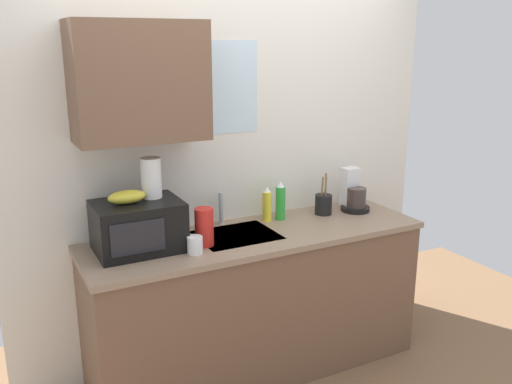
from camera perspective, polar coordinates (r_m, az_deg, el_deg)
kitchen_wall_assembly at (r=3.36m, az=-4.00°, el=4.21°), size 2.81×0.42×2.50m
counter_unit at (r=3.42m, az=-0.04°, el=-11.23°), size 2.04×0.63×0.90m
sink_faucet at (r=3.37m, az=-3.67°, el=-1.71°), size 0.03×0.03×0.20m
microwave at (r=3.01m, az=-12.15°, el=-3.50°), size 0.46×0.35×0.27m
banana_bunch at (r=2.95m, az=-13.27°, el=-0.50°), size 0.20×0.11×0.07m
paper_towel_roll at (r=3.02m, az=-10.85°, el=1.46°), size 0.11×0.11×0.22m
coffee_maker at (r=3.71m, az=10.07°, el=-0.27°), size 0.19×0.21×0.28m
dish_soap_bottle_yellow at (r=3.42m, az=1.14°, el=-1.35°), size 0.06×0.06×0.22m
dish_soap_bottle_green at (r=3.46m, az=2.55°, el=-1.00°), size 0.06×0.06×0.25m
cereal_canister at (r=3.03m, az=-5.41°, el=-3.64°), size 0.10×0.10×0.21m
mug_white at (r=2.94m, az=-6.36°, el=-5.50°), size 0.08×0.08×0.09m
utensil_crock at (r=3.60m, az=7.02°, el=-1.22°), size 0.11×0.11×0.28m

